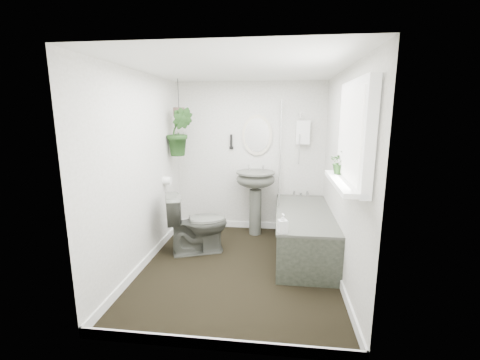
# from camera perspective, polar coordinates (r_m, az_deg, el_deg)

# --- Properties ---
(floor) EXTENTS (2.30, 2.80, 0.02)m
(floor) POSITION_cam_1_polar(r_m,az_deg,el_deg) (4.02, -0.27, -15.39)
(floor) COLOR black
(floor) RESTS_ON ground
(ceiling) EXTENTS (2.30, 2.80, 0.02)m
(ceiling) POSITION_cam_1_polar(r_m,az_deg,el_deg) (3.61, -0.30, 19.45)
(ceiling) COLOR white
(ceiling) RESTS_ON ground
(wall_back) EXTENTS (2.30, 0.02, 2.30)m
(wall_back) POSITION_cam_1_polar(r_m,az_deg,el_deg) (5.03, 1.73, 4.03)
(wall_back) COLOR silver
(wall_back) RESTS_ON ground
(wall_front) EXTENTS (2.30, 0.02, 2.30)m
(wall_front) POSITION_cam_1_polar(r_m,az_deg,el_deg) (2.29, -4.72, -5.47)
(wall_front) COLOR silver
(wall_front) RESTS_ON ground
(wall_left) EXTENTS (0.02, 2.80, 2.30)m
(wall_left) POSITION_cam_1_polar(r_m,az_deg,el_deg) (3.96, -17.19, 1.39)
(wall_left) COLOR silver
(wall_left) RESTS_ON ground
(wall_right) EXTENTS (0.02, 2.80, 2.30)m
(wall_right) POSITION_cam_1_polar(r_m,az_deg,el_deg) (3.69, 17.91, 0.61)
(wall_right) COLOR silver
(wall_right) RESTS_ON ground
(skirting) EXTENTS (2.30, 2.80, 0.10)m
(skirting) POSITION_cam_1_polar(r_m,az_deg,el_deg) (4.00, -0.27, -14.62)
(skirting) COLOR white
(skirting) RESTS_ON floor
(bathtub) EXTENTS (0.72, 1.72, 0.58)m
(bathtub) POSITION_cam_1_polar(r_m,az_deg,el_deg) (4.35, 11.23, -9.17)
(bathtub) COLOR #474941
(bathtub) RESTS_ON floor
(bath_screen) EXTENTS (0.04, 0.72, 1.40)m
(bath_screen) POSITION_cam_1_polar(r_m,az_deg,el_deg) (4.58, 7.15, 4.81)
(bath_screen) COLOR silver
(bath_screen) RESTS_ON bathtub
(shower_box) EXTENTS (0.20, 0.10, 0.35)m
(shower_box) POSITION_cam_1_polar(r_m,az_deg,el_deg) (4.91, 11.12, 8.32)
(shower_box) COLOR white
(shower_box) RESTS_ON wall_back
(oval_mirror) EXTENTS (0.46, 0.03, 0.62)m
(oval_mirror) POSITION_cam_1_polar(r_m,az_deg,el_deg) (4.94, 3.07, 7.96)
(oval_mirror) COLOR beige
(oval_mirror) RESTS_ON wall_back
(wall_sconce) EXTENTS (0.04, 0.04, 0.22)m
(wall_sconce) POSITION_cam_1_polar(r_m,az_deg,el_deg) (4.98, -1.58, 6.85)
(wall_sconce) COLOR black
(wall_sconce) RESTS_ON wall_back
(toilet_roll_holder) EXTENTS (0.11, 0.11, 0.11)m
(toilet_roll_holder) POSITION_cam_1_polar(r_m,az_deg,el_deg) (4.62, -12.83, -0.10)
(toilet_roll_holder) COLOR white
(toilet_roll_holder) RESTS_ON wall_left
(window_recess) EXTENTS (0.08, 1.00, 0.90)m
(window_recess) POSITION_cam_1_polar(r_m,az_deg,el_deg) (2.93, 19.73, 7.62)
(window_recess) COLOR white
(window_recess) RESTS_ON wall_right
(window_sill) EXTENTS (0.18, 1.00, 0.04)m
(window_sill) POSITION_cam_1_polar(r_m,az_deg,el_deg) (2.97, 17.85, -0.41)
(window_sill) COLOR white
(window_sill) RESTS_ON wall_right
(window_blinds) EXTENTS (0.01, 0.86, 0.76)m
(window_blinds) POSITION_cam_1_polar(r_m,az_deg,el_deg) (2.92, 18.86, 7.66)
(window_blinds) COLOR white
(window_blinds) RESTS_ON wall_right
(toilet) EXTENTS (0.90, 0.70, 0.81)m
(toilet) POSITION_cam_1_polar(r_m,az_deg,el_deg) (4.32, -7.62, -7.60)
(toilet) COLOR #474941
(toilet) RESTS_ON floor
(pedestal_sink) EXTENTS (0.64, 0.56, 0.99)m
(pedestal_sink) POSITION_cam_1_polar(r_m,az_deg,el_deg) (4.88, 2.75, -4.09)
(pedestal_sink) COLOR #474941
(pedestal_sink) RESTS_ON floor
(sill_plant) EXTENTS (0.22, 0.19, 0.23)m
(sill_plant) POSITION_cam_1_polar(r_m,az_deg,el_deg) (3.24, 17.49, 3.05)
(sill_plant) COLOR black
(sill_plant) RESTS_ON window_sill
(hanging_plant) EXTENTS (0.42, 0.36, 0.69)m
(hanging_plant) POSITION_cam_1_polar(r_m,az_deg,el_deg) (4.73, -10.68, 8.40)
(hanging_plant) COLOR black
(hanging_plant) RESTS_ON ceiling
(soap_bottle) EXTENTS (0.12, 0.12, 0.21)m
(soap_bottle) POSITION_cam_1_polar(r_m,az_deg,el_deg) (3.46, 7.60, -7.64)
(soap_bottle) COLOR black
(soap_bottle) RESTS_ON bathtub
(hanging_pot) EXTENTS (0.16, 0.16, 0.12)m
(hanging_pot) POSITION_cam_1_polar(r_m,az_deg,el_deg) (4.72, -10.81, 11.84)
(hanging_pot) COLOR #503B33
(hanging_pot) RESTS_ON ceiling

